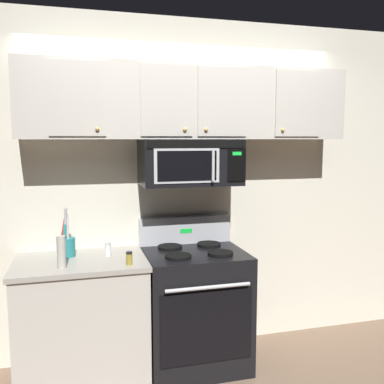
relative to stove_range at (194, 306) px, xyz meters
The scene contains 9 objects.
back_wall 0.95m from the stove_range, 90.00° to the left, with size 5.20×0.10×2.70m, color silver.
stove_range is the anchor object (origin of this frame).
over_range_microwave 1.11m from the stove_range, 90.14° to the left, with size 0.76×0.43×0.35m.
upper_cabinets 1.56m from the stove_range, 90.00° to the left, with size 2.50×0.36×0.55m.
counter_segment 0.84m from the stove_range, behind, with size 0.93×0.65×0.90m.
utensil_crock_teal 1.07m from the stove_range, behind, with size 0.11×0.11×0.37m.
salt_shaker 0.80m from the stove_range, behind, with size 0.05×0.05×0.10m.
pepper_mill 1.12m from the stove_range, behind, with size 0.06×0.06×0.22m, color #B7B2A8.
spice_jar 0.74m from the stove_range, 157.85° to the right, with size 0.04×0.04×0.09m.
Camera 1 is at (-0.86, -2.66, 1.75)m, focal length 40.36 mm.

